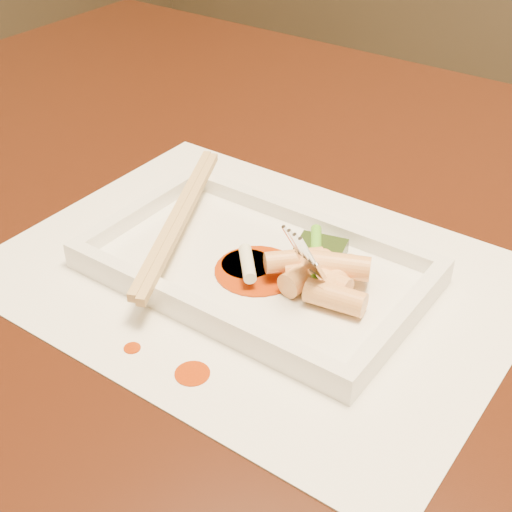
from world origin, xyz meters
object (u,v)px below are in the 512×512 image
Objects in this scene: plate_base at (256,270)px; fork at (353,202)px; table at (355,354)px; chopstick_a at (175,216)px; placemat at (256,275)px.

fork reaches higher than plate_base.
fork reaches higher than table.
fork is at bearing 14.42° from plate_base.
chopstick_a is 0.16m from fork.
placemat is 0.11m from fork.
placemat is 1.78× the size of chopstick_a.
plate_base is 0.11m from fork.
chopstick_a is at bearing 180.00° from placemat.
plate_base is 1.86× the size of fork.
plate_base is at bearing 0.00° from chopstick_a.
table is at bearing 47.01° from placemat.
fork reaches higher than placemat.
chopstick_a reaches higher than table.
table is 0.14m from plate_base.
plate_base is (0.00, 0.00, 0.00)m from placemat.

